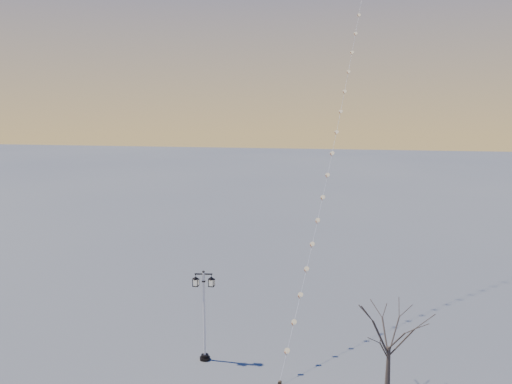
# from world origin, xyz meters

# --- Properties ---
(ground) EXTENTS (300.00, 300.00, 0.00)m
(ground) POSITION_xyz_m (0.00, 0.00, 0.00)
(ground) COLOR #5C5E5D
(ground) RESTS_ON ground
(street_lamp) EXTENTS (1.28, 0.57, 5.08)m
(street_lamp) POSITION_xyz_m (-3.08, 0.76, 2.81)
(street_lamp) COLOR black
(street_lamp) RESTS_ON ground
(bare_tree) EXTENTS (2.76, 2.76, 4.58)m
(bare_tree) POSITION_xyz_m (6.55, -1.17, 3.18)
(bare_tree) COLOR #3A3028
(bare_tree) RESTS_ON ground
(kite_train) EXTENTS (5.96, 31.63, 37.39)m
(kite_train) POSITION_xyz_m (4.02, 14.44, 18.59)
(kite_train) COLOR #342617
(kite_train) RESTS_ON ground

